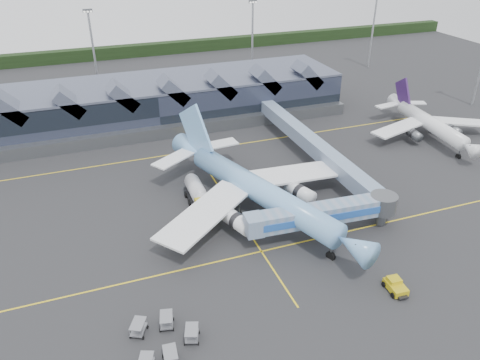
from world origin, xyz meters
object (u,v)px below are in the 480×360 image
object	(u,v)px
regional_jet	(428,122)
jet_bridge	(332,213)
fuel_truck	(198,194)
pushback_tug	(395,286)
main_airliner	(255,188)

from	to	relation	value
regional_jet	jet_bridge	distance (m)	45.72
fuel_truck	pushback_tug	distance (m)	34.23
regional_jet	jet_bridge	world-z (taller)	regional_jet
main_airliner	jet_bridge	bearing A→B (deg)	-68.70
regional_jet	fuel_truck	world-z (taller)	regional_jet
regional_jet	pushback_tug	bearing A→B (deg)	-127.97
main_airliner	fuel_truck	distance (m)	9.77
main_airliner	regional_jet	size ratio (longest dim) A/B	1.43
main_airliner	jet_bridge	distance (m)	13.08
jet_bridge	pushback_tug	size ratio (longest dim) A/B	6.48
jet_bridge	fuel_truck	bearing A→B (deg)	142.86
fuel_truck	pushback_tug	xyz separation A→B (m)	(18.24, -28.94, -1.34)
pushback_tug	jet_bridge	bearing A→B (deg)	100.21
regional_jet	fuel_truck	bearing A→B (deg)	-164.17
main_airliner	fuel_truck	xyz separation A→B (m)	(-8.26, 4.75, -2.15)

